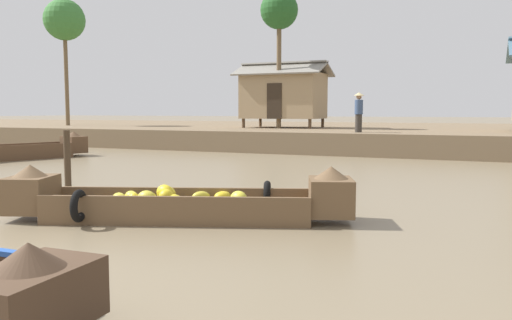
{
  "coord_description": "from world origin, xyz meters",
  "views": [
    {
      "loc": [
        5.39,
        -3.07,
        1.81
      ],
      "look_at": [
        1.2,
        6.62,
        0.8
      ],
      "focal_mm": 36.17,
      "sensor_mm": 36.0,
      "label": 1
    }
  ],
  "objects_px": {
    "banana_boat": "(177,201)",
    "stilt_house_left": "(284,95)",
    "vendor_person": "(359,110)",
    "cargo_boat_upstream": "(27,149)",
    "palm_tree_far": "(64,21)",
    "mooring_post": "(67,163)",
    "palm_tree_mid": "(279,13)"
  },
  "relations": [
    {
      "from": "cargo_boat_upstream",
      "to": "stilt_house_left",
      "type": "xyz_separation_m",
      "value": [
        6.11,
        11.45,
        2.3
      ]
    },
    {
      "from": "banana_boat",
      "to": "mooring_post",
      "type": "distance_m",
      "value": 3.78
    },
    {
      "from": "vendor_person",
      "to": "mooring_post",
      "type": "height_order",
      "value": "vendor_person"
    },
    {
      "from": "palm_tree_far",
      "to": "mooring_post",
      "type": "bearing_deg",
      "value": -46.65
    },
    {
      "from": "palm_tree_mid",
      "to": "mooring_post",
      "type": "bearing_deg",
      "value": -85.15
    },
    {
      "from": "cargo_boat_upstream",
      "to": "stilt_house_left",
      "type": "height_order",
      "value": "stilt_house_left"
    },
    {
      "from": "palm_tree_mid",
      "to": "palm_tree_far",
      "type": "distance_m",
      "value": 13.84
    },
    {
      "from": "banana_boat",
      "to": "stilt_house_left",
      "type": "xyz_separation_m",
      "value": [
        -5.06,
        18.66,
        2.34
      ]
    },
    {
      "from": "banana_boat",
      "to": "cargo_boat_upstream",
      "type": "relative_size",
      "value": 1.24
    },
    {
      "from": "stilt_house_left",
      "to": "palm_tree_far",
      "type": "distance_m",
      "value": 14.49
    },
    {
      "from": "stilt_house_left",
      "to": "vendor_person",
      "type": "relative_size",
      "value": 2.87
    },
    {
      "from": "vendor_person",
      "to": "cargo_boat_upstream",
      "type": "bearing_deg",
      "value": -147.6
    },
    {
      "from": "cargo_boat_upstream",
      "to": "palm_tree_far",
      "type": "xyz_separation_m",
      "value": [
        -7.59,
        10.17,
        6.86
      ]
    },
    {
      "from": "mooring_post",
      "to": "cargo_boat_upstream",
      "type": "bearing_deg",
      "value": 142.08
    },
    {
      "from": "stilt_house_left",
      "to": "mooring_post",
      "type": "xyz_separation_m",
      "value": [
        1.51,
        -17.39,
        -1.97
      ]
    },
    {
      "from": "palm_tree_far",
      "to": "mooring_post",
      "type": "distance_m",
      "value": 23.1
    },
    {
      "from": "banana_boat",
      "to": "palm_tree_mid",
      "type": "height_order",
      "value": "palm_tree_mid"
    },
    {
      "from": "banana_boat",
      "to": "palm_tree_mid",
      "type": "bearing_deg",
      "value": 105.65
    },
    {
      "from": "palm_tree_mid",
      "to": "cargo_boat_upstream",
      "type": "bearing_deg",
      "value": -120.98
    },
    {
      "from": "palm_tree_mid",
      "to": "stilt_house_left",
      "type": "bearing_deg",
      "value": 96.92
    },
    {
      "from": "banana_boat",
      "to": "stilt_house_left",
      "type": "height_order",
      "value": "stilt_house_left"
    },
    {
      "from": "banana_boat",
      "to": "palm_tree_far",
      "type": "relative_size",
      "value": 0.74
    },
    {
      "from": "palm_tree_mid",
      "to": "palm_tree_far",
      "type": "xyz_separation_m",
      "value": [
        -13.82,
        -0.22,
        0.5
      ]
    },
    {
      "from": "banana_boat",
      "to": "stilt_house_left",
      "type": "bearing_deg",
      "value": 105.17
    },
    {
      "from": "banana_boat",
      "to": "vendor_person",
      "type": "relative_size",
      "value": 3.41
    },
    {
      "from": "vendor_person",
      "to": "mooring_post",
      "type": "bearing_deg",
      "value": -104.94
    },
    {
      "from": "stilt_house_left",
      "to": "mooring_post",
      "type": "height_order",
      "value": "stilt_house_left"
    },
    {
      "from": "palm_tree_far",
      "to": "cargo_boat_upstream",
      "type": "bearing_deg",
      "value": -53.28
    },
    {
      "from": "stilt_house_left",
      "to": "palm_tree_far",
      "type": "bearing_deg",
      "value": -174.67
    },
    {
      "from": "banana_boat",
      "to": "vendor_person",
      "type": "xyz_separation_m",
      "value": [
        -0.08,
        14.24,
        1.52
      ]
    },
    {
      "from": "cargo_boat_upstream",
      "to": "palm_tree_mid",
      "type": "relative_size",
      "value": 0.66
    },
    {
      "from": "palm_tree_far",
      "to": "banana_boat",
      "type": "bearing_deg",
      "value": -42.82
    }
  ]
}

